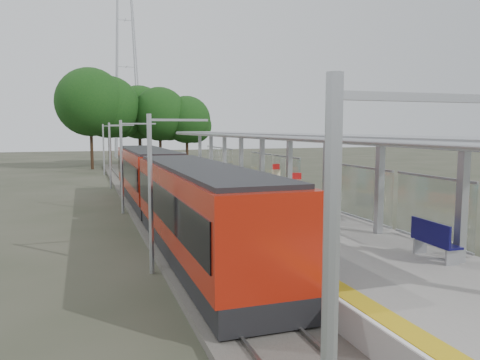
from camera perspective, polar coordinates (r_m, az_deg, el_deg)
name	(u,v)px	position (r m, az deg, el deg)	size (l,w,h in m)	color
ground	(454,332)	(13.03, 24.60, -16.45)	(200.00, 200.00, 0.00)	#474438
trackbed	(152,207)	(29.32, -10.72, -3.24)	(3.00, 70.00, 0.24)	#59544C
platform	(222,197)	(30.19, -2.24, -2.13)	(6.00, 50.00, 1.00)	gray
tactile_strip	(183,191)	(29.51, -7.00, -1.36)	(0.60, 50.00, 0.02)	gold
end_fence	(160,158)	(54.37, -9.69, 2.69)	(6.00, 0.10, 1.20)	#9EA0A5
train	(166,186)	(23.62, -8.95, -0.75)	(2.74, 27.60, 3.62)	black
canopy	(267,141)	(26.80, 3.35, 4.74)	(3.27, 38.00, 3.66)	#9EA0A5
pylon	(126,44)	(83.20, -13.76, 15.85)	(8.00, 4.00, 38.00)	#9EA0A5
tree_cluster	(128,110)	(61.40, -13.44, 8.35)	(19.17, 12.99, 12.19)	#382316
catenary_masts	(123,163)	(27.82, -14.05, 1.97)	(2.08, 48.16, 5.40)	#9EA0A5
bench_near	(433,239)	(15.23, 22.49, -6.68)	(0.61, 1.75, 1.18)	#110E49
bench_mid	(323,206)	(21.07, 10.09, -3.13)	(0.87, 1.45, 0.95)	#110E49
bench_far	(209,168)	(40.22, -3.79, 1.46)	(0.71, 1.56, 1.03)	#110E49
info_pillar_near	(297,198)	(20.63, 6.91, -2.25)	(0.45, 0.45, 2.00)	beige
info_pillar_far	(276,185)	(25.14, 4.40, -0.66)	(0.46, 0.46, 2.04)	beige
litter_bin	(267,189)	(26.94, 3.31, -1.14)	(0.43, 0.43, 0.88)	#9EA0A5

